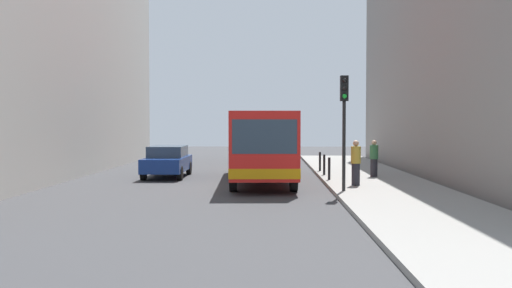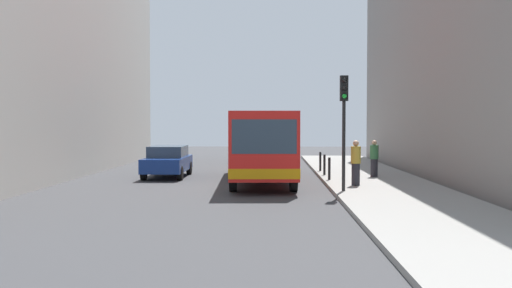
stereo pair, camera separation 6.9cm
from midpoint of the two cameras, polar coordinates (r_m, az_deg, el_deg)
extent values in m
plane|color=#38383A|center=(23.59, -0.80, -4.21)|extent=(80.00, 80.00, 0.00)
cube|color=gray|center=(23.98, 12.23, -3.97)|extent=(4.40, 40.00, 0.15)
cube|color=gray|center=(29.74, 22.68, 10.69)|extent=(7.00, 32.00, 14.23)
cube|color=red|center=(25.85, 0.60, 0.24)|extent=(2.88, 11.08, 2.50)
cube|color=orange|center=(25.90, 0.60, -1.87)|extent=(2.90, 11.10, 0.36)
cube|color=#2D3D4C|center=(20.37, 0.90, 0.72)|extent=(2.26, 0.14, 1.20)
cube|color=#2D3D4C|center=(26.34, 0.58, 1.03)|extent=(2.84, 9.48, 1.00)
cylinder|color=black|center=(22.09, 3.74, -3.33)|extent=(0.31, 1.01, 1.00)
cylinder|color=black|center=(22.04, -2.14, -3.34)|extent=(0.31, 1.01, 1.00)
cylinder|color=black|center=(29.85, 2.63, -1.92)|extent=(0.31, 1.01, 1.00)
cylinder|color=black|center=(29.82, -1.71, -1.92)|extent=(0.31, 1.01, 1.00)
cube|color=navy|center=(28.09, -8.50, -1.91)|extent=(1.82, 4.41, 0.64)
cube|color=#2D3D4C|center=(28.21, -8.45, -0.71)|extent=(1.61, 2.47, 0.52)
cylinder|color=black|center=(26.51, -7.29, -2.83)|extent=(0.22, 0.64, 0.64)
cylinder|color=black|center=(26.80, -10.77, -2.80)|extent=(0.22, 0.64, 0.64)
cylinder|color=black|center=(29.47, -6.43, -2.33)|extent=(0.22, 0.64, 0.64)
cylinder|color=black|center=(29.73, -9.56, -2.31)|extent=(0.22, 0.64, 0.64)
cube|color=maroon|center=(37.78, 1.03, -0.86)|extent=(2.05, 4.50, 0.64)
cube|color=#2D3D4C|center=(37.90, 1.02, 0.02)|extent=(1.74, 2.55, 0.52)
cylinder|color=black|center=(36.35, 2.44, -1.49)|extent=(0.26, 0.65, 0.64)
cylinder|color=black|center=(36.27, -0.15, -1.49)|extent=(0.26, 0.65, 0.64)
cylinder|color=black|center=(39.34, 2.11, -1.21)|extent=(0.26, 0.65, 0.64)
cylinder|color=black|center=(39.26, -0.28, -1.22)|extent=(0.26, 0.65, 0.64)
cylinder|color=black|center=(21.11, 8.60, -0.20)|extent=(0.12, 0.12, 3.20)
cube|color=black|center=(21.13, 8.63, 5.36)|extent=(0.28, 0.24, 0.90)
sphere|color=black|center=(21.02, 8.67, 6.14)|extent=(0.16, 0.16, 0.16)
sphere|color=black|center=(21.00, 8.67, 5.38)|extent=(0.16, 0.16, 0.16)
sphere|color=green|center=(20.99, 8.67, 4.62)|extent=(0.16, 0.16, 0.16)
cylinder|color=black|center=(25.25, 7.20, -2.38)|extent=(0.11, 0.11, 0.95)
cylinder|color=black|center=(27.52, 6.72, -2.01)|extent=(0.11, 0.11, 0.95)
cylinder|color=black|center=(29.79, 6.32, -1.70)|extent=(0.11, 0.11, 0.95)
cylinder|color=#26262D|center=(23.09, 9.73, -2.93)|extent=(0.32, 0.32, 0.86)
cylinder|color=gold|center=(23.04, 9.74, -1.05)|extent=(0.38, 0.38, 0.66)
sphere|color=tan|center=(23.02, 9.75, 0.06)|extent=(0.24, 0.24, 0.24)
cylinder|color=#26262D|center=(26.96, 11.45, -2.28)|extent=(0.32, 0.32, 0.80)
cylinder|color=#336B3F|center=(26.91, 11.47, -0.77)|extent=(0.38, 0.38, 0.62)
sphere|color=tan|center=(26.90, 11.47, 0.13)|extent=(0.22, 0.22, 0.22)
camera|label=1|loc=(0.03, -89.92, 0.00)|focal=41.26mm
camera|label=2|loc=(0.03, 90.08, 0.00)|focal=41.26mm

